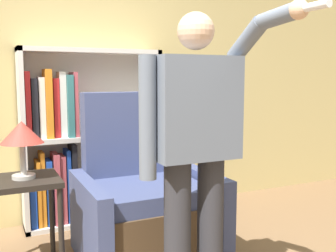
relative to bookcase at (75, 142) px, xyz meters
The scene contains 6 objects.
wall_back 0.69m from the bookcase, 116.54° to the left, with size 8.00×0.06×2.80m.
bookcase is the anchor object (origin of this frame).
armchair 0.95m from the bookcase, 68.43° to the right, with size 0.96×0.84×1.19m.
person_standing 1.65m from the bookcase, 78.84° to the right, with size 0.61×0.78×1.65m.
side_table 0.95m from the bookcase, 122.74° to the right, with size 0.45×0.45×0.65m.
table_lamp 0.95m from the bookcase, 122.74° to the right, with size 0.28×0.28×0.38m.
Camera 1 is at (-0.63, -1.58, 1.30)m, focal length 42.00 mm.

